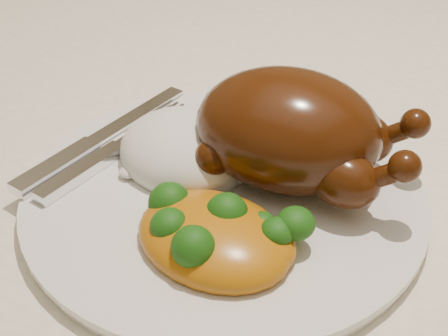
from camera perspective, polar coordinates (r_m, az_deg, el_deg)
The scene contains 7 objects.
dining_table at distance 0.61m, azimuth 14.16°, elevation -9.26°, with size 1.60×0.90×0.76m.
tablecloth at distance 0.56m, azimuth 15.25°, elevation -3.92°, with size 1.73×1.03×0.18m.
dinner_plate at distance 0.50m, azimuth 0.00°, elevation -2.49°, with size 0.31×0.31×0.01m, color white.
roast_chicken at distance 0.48m, azimuth 6.31°, elevation 3.36°, with size 0.19×0.14×0.09m.
rice_mound at distance 0.52m, azimuth -3.43°, elevation 1.55°, with size 0.12×0.11×0.06m.
mac_and_cheese at distance 0.44m, azimuth -0.53°, elevation -6.21°, with size 0.12×0.10×0.05m.
cutlery at distance 0.54m, azimuth -11.93°, elevation 1.40°, with size 0.04×0.20×0.01m.
Camera 1 is at (0.10, -0.43, 1.08)m, focal length 50.00 mm.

